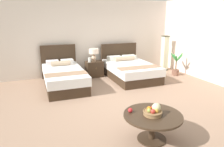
# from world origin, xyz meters

# --- Properties ---
(ground_plane) EXTENTS (10.39, 9.71, 0.02)m
(ground_plane) POSITION_xyz_m (0.00, 0.00, -0.01)
(ground_plane) COLOR #9B7962
(wall_back) EXTENTS (10.39, 0.12, 2.67)m
(wall_back) POSITION_xyz_m (0.00, 3.05, 1.33)
(wall_back) COLOR silver
(wall_back) RESTS_ON ground
(wall_side_right) EXTENTS (0.12, 5.31, 2.67)m
(wall_side_right) POSITION_xyz_m (3.40, 0.40, 1.33)
(wall_side_right) COLOR beige
(wall_side_right) RESTS_ON ground
(bed_near_window) EXTENTS (1.22, 2.26, 1.14)m
(bed_near_window) POSITION_xyz_m (-1.13, 1.84, 0.30)
(bed_near_window) COLOR #38281A
(bed_near_window) RESTS_ON ground
(bed_near_corner) EXTENTS (1.46, 2.18, 1.09)m
(bed_near_corner) POSITION_xyz_m (1.13, 1.83, 0.30)
(bed_near_corner) COLOR #38281A
(bed_near_corner) RESTS_ON ground
(nightstand) EXTENTS (0.58, 0.43, 0.55)m
(nightstand) POSITION_xyz_m (0.06, 2.49, 0.27)
(nightstand) COLOR #38281A
(nightstand) RESTS_ON ground
(table_lamp) EXTENTS (0.33, 0.33, 0.44)m
(table_lamp) POSITION_xyz_m (0.06, 2.51, 0.84)
(table_lamp) COLOR #D0AC8E
(table_lamp) RESTS_ON nightstand
(vase) EXTENTS (0.10, 0.10, 0.16)m
(vase) POSITION_xyz_m (-0.11, 2.45, 0.63)
(vase) COLOR silver
(vase) RESTS_ON nightstand
(coffee_table) EXTENTS (1.00, 1.00, 0.48)m
(coffee_table) POSITION_xyz_m (-0.24, -1.69, 0.38)
(coffee_table) COLOR #38281A
(coffee_table) RESTS_ON ground
(fruit_bowl) EXTENTS (0.32, 0.32, 0.20)m
(fruit_bowl) POSITION_xyz_m (-0.24, -1.70, 0.55)
(fruit_bowl) COLOR olive
(fruit_bowl) RESTS_ON coffee_table
(loose_apple) EXTENTS (0.08, 0.08, 0.08)m
(loose_apple) POSITION_xyz_m (-0.55, -1.47, 0.52)
(loose_apple) COLOR red
(loose_apple) RESTS_ON coffee_table
(floor_lamp_corner) EXTENTS (0.25, 0.25, 1.35)m
(floor_lamp_corner) POSITION_xyz_m (2.92, 2.35, 0.67)
(floor_lamp_corner) COLOR #2A2C1B
(floor_lamp_corner) RESTS_ON ground
(potted_palm) EXTENTS (0.49, 0.50, 0.83)m
(potted_palm) POSITION_xyz_m (2.85, 1.54, 0.29)
(potted_palm) COLOR brown
(potted_palm) RESTS_ON ground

